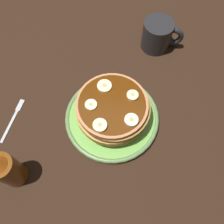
{
  "coord_description": "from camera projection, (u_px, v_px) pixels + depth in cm",
  "views": [
    {
      "loc": [
        2.97,
        -25.87,
        59.43
      ],
      "look_at": [
        0.0,
        0.0,
        4.5
      ],
      "focal_mm": 38.92,
      "sensor_mm": 36.0,
      "label": 1
    }
  ],
  "objects": [
    {
      "name": "ground_plane",
      "position": [
        112.0,
        121.0,
        0.66
      ],
      "size": [
        140.0,
        140.0,
        3.0
      ],
      "primitive_type": "cube",
      "color": "black"
    },
    {
      "name": "plate",
      "position": [
        112.0,
        118.0,
        0.64
      ],
      "size": [
        24.62,
        24.62,
        2.01
      ],
      "color": "#72B74C",
      "rests_on": "ground_plane"
    },
    {
      "name": "pancake_stack",
      "position": [
        112.0,
        110.0,
        0.6
      ],
      "size": [
        18.45,
        18.72,
        7.49
      ],
      "color": "gold",
      "rests_on": "plate"
    },
    {
      "name": "banana_slice_0",
      "position": [
        100.0,
        125.0,
        0.54
      ],
      "size": [
        3.24,
        3.24,
        0.98
      ],
      "color": "#EDECBA",
      "rests_on": "pancake_stack"
    },
    {
      "name": "banana_slice_1",
      "position": [
        131.0,
        120.0,
        0.54
      ],
      "size": [
        3.2,
        3.2,
        1.05
      ],
      "color": "#FEEEC6",
      "rests_on": "pancake_stack"
    },
    {
      "name": "banana_slice_2",
      "position": [
        133.0,
        95.0,
        0.57
      ],
      "size": [
        2.81,
        2.81,
        0.93
      ],
      "color": "#F0F1B7",
      "rests_on": "pancake_stack"
    },
    {
      "name": "banana_slice_3",
      "position": [
        91.0,
        105.0,
        0.56
      ],
      "size": [
        2.85,
        2.85,
        0.74
      ],
      "color": "#EFF2C2",
      "rests_on": "pancake_stack"
    },
    {
      "name": "banana_slice_4",
      "position": [
        104.0,
        86.0,
        0.58
      ],
      "size": [
        3.55,
        3.55,
        0.77
      ],
      "color": "#EDEBB7",
      "rests_on": "pancake_stack"
    },
    {
      "name": "coffee_mug",
      "position": [
        158.0,
        35.0,
        0.71
      ],
      "size": [
        12.21,
        8.68,
        9.03
      ],
      "color": "#262628",
      "rests_on": "ground_plane"
    },
    {
      "name": "fork",
      "position": [
        14.0,
        118.0,
        0.65
      ],
      "size": [
        3.11,
        12.98,
        0.5
      ],
      "color": "silver",
      "rests_on": "ground_plane"
    },
    {
      "name": "syrup_bottle",
      "position": [
        7.0,
        170.0,
        0.53
      ],
      "size": [
        5.62,
        5.62,
        14.48
      ],
      "color": "brown",
      "rests_on": "ground_plane"
    }
  ]
}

